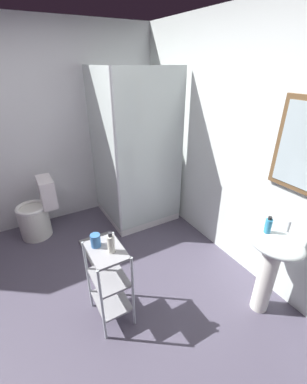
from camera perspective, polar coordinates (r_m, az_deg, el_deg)
ground_plane at (r=2.63m, az=-17.29°, el=-25.60°), size 4.20×4.20×0.02m
wall_back at (r=2.69m, az=19.76°, el=8.66°), size 4.20×0.14×2.50m
wall_left at (r=3.59m, az=-27.62°, el=11.49°), size 0.10×4.20×2.50m
shower_stall at (r=3.55m, az=-4.58°, el=0.73°), size 0.92×0.92×2.00m
pedestal_sink at (r=2.39m, az=24.74°, el=-13.33°), size 0.46×0.37×0.81m
sink_faucet at (r=2.32m, az=27.86°, el=-6.78°), size 0.03×0.03×0.10m
toilet at (r=3.57m, az=-24.43°, el=-4.35°), size 0.37×0.49×0.76m
storage_cart at (r=2.26m, az=-9.88°, el=-18.49°), size 0.38×0.28×0.74m
hand_soap_bottle at (r=2.24m, az=24.21°, el=-6.82°), size 0.05×0.05×0.14m
lotion_bottle_white at (r=1.98m, az=-9.47°, el=-11.25°), size 0.06×0.06×0.17m
rinse_cup at (r=2.07m, az=-12.79°, el=-10.48°), size 0.08×0.08×0.11m
bath_mat at (r=3.23m, az=-11.37°, el=-12.41°), size 0.60×0.40×0.02m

